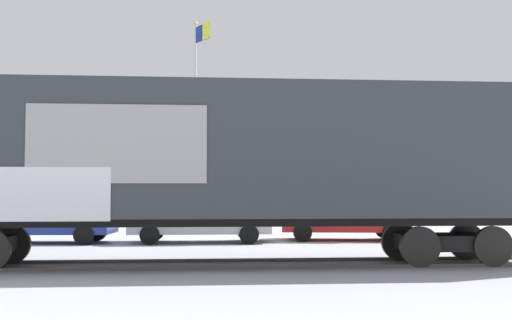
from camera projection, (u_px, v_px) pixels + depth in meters
The scene contains 8 objects.
ground_plane at pixel (265, 265), 14.06m from camera, with size 260.00×260.00×0.00m, color #B2B5BC.
track at pixel (324, 263), 14.14m from camera, with size 60.02×3.58×0.08m.
freight_car at pixel (211, 156), 14.06m from camera, with size 16.71×3.49×4.32m.
flagpole at pixel (197, 102), 26.88m from camera, with size 0.70×1.18×9.35m.
hillside at pixel (206, 171), 73.28m from camera, with size 141.97×43.56×13.35m.
parked_car_blue at pixel (43, 218), 20.27m from camera, with size 4.74×2.28×1.67m.
parked_car_silver at pixel (198, 216), 20.50m from camera, with size 4.75×2.14×1.77m.
parked_car_red at pixel (342, 216), 21.48m from camera, with size 4.65×2.53×1.66m.
Camera 1 is at (-1.72, -14.07, 1.68)m, focal length 42.61 mm.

